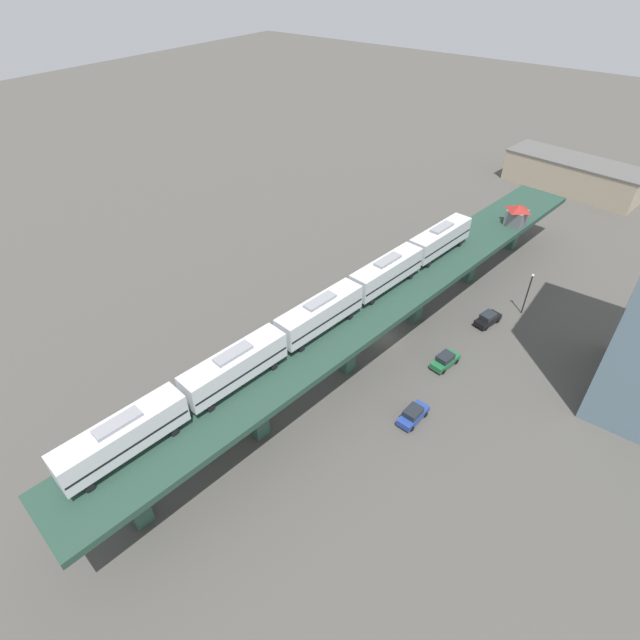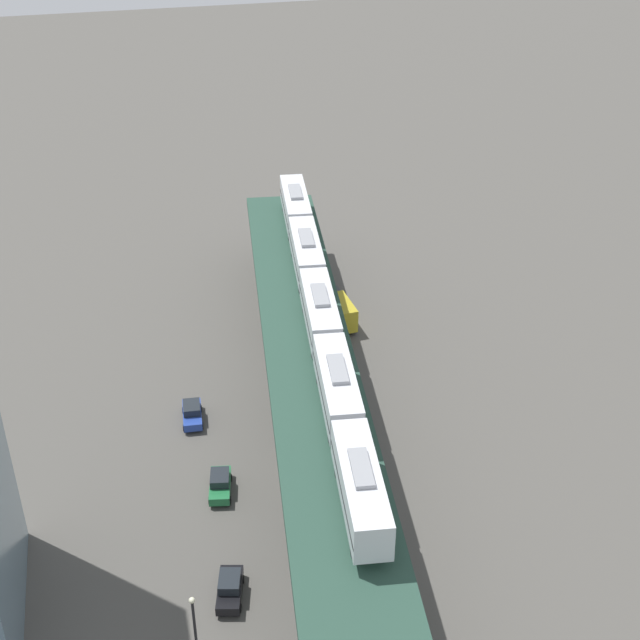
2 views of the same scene
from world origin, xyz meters
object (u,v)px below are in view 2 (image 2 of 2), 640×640
street_car_blue (192,413)px  street_car_green (220,484)px  delivery_truck (339,309)px  street_lamp (195,627)px  street_car_black (230,588)px  subway_train (320,311)px

street_car_blue → street_car_green: 10.96m
delivery_truck → street_lamp: street_lamp is taller
street_car_black → subway_train: bearing=-118.9°
street_car_blue → street_car_black: size_ratio=0.97×
street_car_green → street_lamp: bearing=76.6°
subway_train → street_car_black: size_ratio=13.24×
street_lamp → street_car_black: bearing=-119.1°
street_car_green → street_car_blue: bearing=-84.0°
street_car_blue → delivery_truck: bearing=-142.3°
subway_train → street_car_green: bearing=44.0°
street_car_blue → street_car_black: same height
delivery_truck → street_car_black: bearing=63.5°
street_car_black → street_car_green: same height
subway_train → street_car_blue: subway_train is taller
subway_train → street_car_black: (13.03, 23.59, -9.40)m
street_car_black → delivery_truck: delivery_truck is taller
subway_train → delivery_truck: (-5.65, -13.83, -8.57)m
subway_train → street_lamp: 34.06m
street_car_black → delivery_truck: 41.83m
subway_train → street_lamp: size_ratio=8.97×
subway_train → delivery_truck: size_ratio=8.47×
street_car_green → street_car_black: bearing=85.1°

